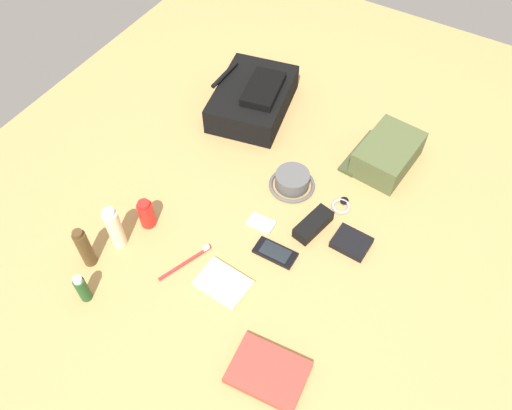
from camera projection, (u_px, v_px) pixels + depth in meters
ground_plane at (256, 215)px, 1.68m from camera, size 2.64×2.02×0.02m
backpack at (253, 98)px, 1.92m from camera, size 0.40×0.32×0.13m
toiletry_pouch at (387, 154)px, 1.76m from camera, size 0.26×0.22×0.10m
bucket_hat at (292, 181)px, 1.72m from camera, size 0.16×0.16×0.06m
shampoo_bottle at (82, 289)px, 1.45m from camera, size 0.03×0.03×0.11m
cologne_bottle at (85, 248)px, 1.50m from camera, size 0.04×0.04×0.16m
lotion_bottle at (115, 228)px, 1.54m from camera, size 0.05×0.05×0.16m
sunscreen_spray at (146, 214)px, 1.61m from camera, size 0.05×0.05×0.11m
paperback_novel at (268, 373)px, 1.35m from camera, size 0.16×0.21×0.02m
cell_phone at (275, 253)px, 1.57m from camera, size 0.06×0.13×0.01m
media_player at (261, 223)px, 1.64m from camera, size 0.05×0.09×0.01m
wristwatch at (341, 205)px, 1.68m from camera, size 0.07×0.06×0.01m
toothbrush at (188, 261)px, 1.55m from camera, size 0.18×0.08×0.02m
wallet at (351, 243)px, 1.59m from camera, size 0.09×0.11×0.02m
notepad at (223, 283)px, 1.51m from camera, size 0.12×0.16×0.02m
sunglasses_case at (313, 224)px, 1.62m from camera, size 0.15×0.08×0.04m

